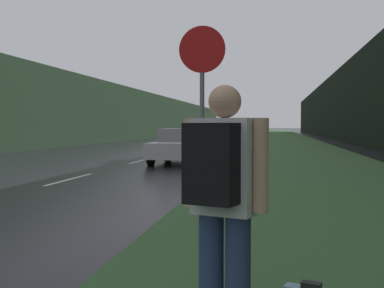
{
  "coord_description": "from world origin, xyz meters",
  "views": [
    {
      "loc": [
        5.53,
        0.53,
        1.47
      ],
      "look_at": [
        2.93,
        15.7,
        0.88
      ],
      "focal_mm": 45.0,
      "sensor_mm": 36.0,
      "label": 1
    }
  ],
  "objects_px": {
    "car_passing_near": "(181,146)",
    "car_passing_far": "(229,135)",
    "hitchhiker_with_backpack": "(222,198)",
    "stop_sign": "(202,102)"
  },
  "relations": [
    {
      "from": "car_passing_near",
      "to": "car_passing_far",
      "type": "distance_m",
      "value": 20.04
    },
    {
      "from": "hitchhiker_with_backpack",
      "to": "car_passing_near",
      "type": "bearing_deg",
      "value": 120.43
    },
    {
      "from": "car_passing_near",
      "to": "car_passing_far",
      "type": "relative_size",
      "value": 1.12
    },
    {
      "from": "hitchhiker_with_backpack",
      "to": "stop_sign",
      "type": "bearing_deg",
      "value": 118.8
    },
    {
      "from": "stop_sign",
      "to": "car_passing_near",
      "type": "bearing_deg",
      "value": 102.61
    },
    {
      "from": "stop_sign",
      "to": "car_passing_far",
      "type": "relative_size",
      "value": 0.72
    },
    {
      "from": "hitchhiker_with_backpack",
      "to": "car_passing_far",
      "type": "bearing_deg",
      "value": 113.7
    },
    {
      "from": "stop_sign",
      "to": "car_passing_near",
      "type": "xyz_separation_m",
      "value": [
        -2.56,
        11.43,
        -1.15
      ]
    },
    {
      "from": "car_passing_far",
      "to": "hitchhiker_with_backpack",
      "type": "bearing_deg",
      "value": 95.31
    },
    {
      "from": "hitchhiker_with_backpack",
      "to": "car_passing_far",
      "type": "xyz_separation_m",
      "value": [
        -3.3,
        35.51,
        -0.3
      ]
    }
  ]
}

